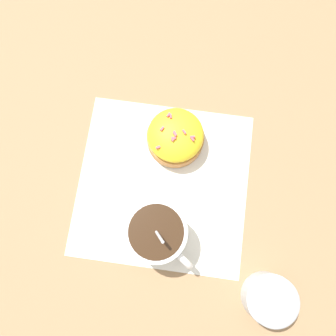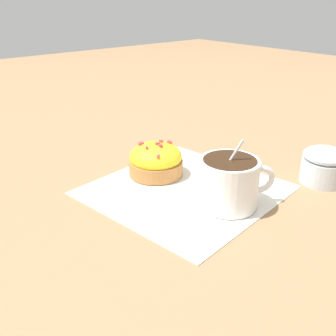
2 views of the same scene
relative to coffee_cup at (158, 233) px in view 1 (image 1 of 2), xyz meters
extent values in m
plane|color=#93704C|center=(-0.08, -0.01, -0.04)|extent=(3.00, 3.00, 0.00)
cube|color=white|center=(-0.08, -0.01, -0.04)|extent=(0.29, 0.30, 0.00)
cylinder|color=white|center=(0.00, 0.00, 0.00)|extent=(0.09, 0.09, 0.07)
cylinder|color=#331E0F|center=(0.00, 0.00, 0.03)|extent=(0.08, 0.08, 0.01)
torus|color=white|center=(0.02, 0.04, 0.00)|extent=(0.03, 0.04, 0.04)
ellipsoid|color=silver|center=(0.01, 0.02, -0.03)|extent=(0.03, 0.03, 0.01)
cylinder|color=silver|center=(-0.01, -0.01, 0.02)|extent=(0.03, 0.04, 0.09)
cylinder|color=#B2753D|center=(-0.15, -0.01, -0.03)|extent=(0.09, 0.09, 0.02)
ellipsoid|color=yellow|center=(-0.15, -0.01, -0.01)|extent=(0.09, 0.09, 0.04)
cube|color=#EA4C56|center=(-0.14, -0.01, 0.02)|extent=(0.01, 0.01, 0.00)
cube|color=#EA4C56|center=(-0.15, 0.00, 0.02)|extent=(0.01, 0.01, 0.00)
cube|color=#EA4C56|center=(-0.15, 0.01, 0.01)|extent=(0.01, 0.01, 0.00)
cube|color=#EA4C56|center=(-0.15, -0.03, 0.02)|extent=(0.01, 0.01, 0.00)
cube|color=#EA4C56|center=(-0.12, -0.03, 0.01)|extent=(0.01, 0.01, 0.00)
cube|color=#EA4C56|center=(-0.17, -0.03, 0.01)|extent=(0.01, 0.01, 0.00)
cube|color=#EA4C56|center=(-0.14, 0.01, 0.01)|extent=(0.01, 0.01, 0.00)
cube|color=#EA4C56|center=(-0.14, -0.01, 0.02)|extent=(0.01, 0.01, 0.00)
cube|color=#EA4C56|center=(-0.14, -0.01, 0.02)|extent=(0.01, 0.01, 0.00)
cube|color=#EA4C56|center=(-0.14, -0.02, 0.02)|extent=(0.01, 0.01, 0.00)
cube|color=#EA4C56|center=(-0.17, -0.03, 0.01)|extent=(0.01, 0.01, 0.00)
cylinder|color=silver|center=(0.05, 0.18, -0.02)|extent=(0.07, 0.07, 0.04)
ellipsoid|color=silver|center=(0.05, 0.18, 0.01)|extent=(0.07, 0.07, 0.02)
camera|label=1|loc=(0.00, 0.02, 0.47)|focal=35.00mm
camera|label=2|loc=(0.32, -0.39, 0.25)|focal=42.00mm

